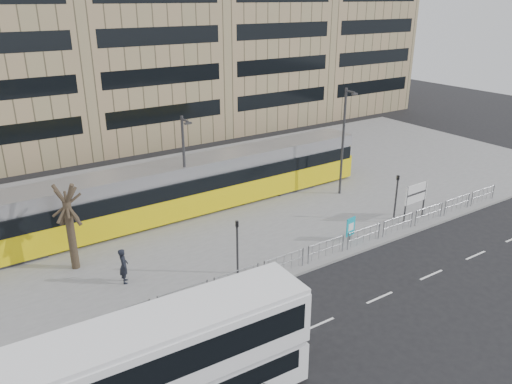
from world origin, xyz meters
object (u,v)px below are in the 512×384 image
tram (169,191)px  lamp_post_west (185,164)px  ad_panel (351,227)px  pedestrian (124,266)px  lamp_post_east (344,138)px  station_sign (416,195)px  traffic_light_west (237,240)px  bare_tree (63,180)px  traffic_light_east (397,191)px  double_decker_bus (165,366)px

tram → lamp_post_west: bearing=-56.4°
ad_panel → pedestrian: pedestrian is taller
ad_panel → lamp_post_east: size_ratio=0.19×
station_sign → traffic_light_west: 13.65m
bare_tree → station_sign: bearing=-15.9°
tram → traffic_light_west: (-0.12, -9.04, 0.13)m
ad_panel → traffic_light_west: bearing=167.4°
station_sign → pedestrian: (-19.07, 2.96, -0.76)m
pedestrian → bare_tree: size_ratio=0.28×
bare_tree → ad_panel: bearing=-21.4°
pedestrian → lamp_post_west: (6.32, 5.45, 2.92)m
tram → lamp_post_east: size_ratio=3.90×
station_sign → traffic_light_east: (-1.09, 0.72, 0.25)m
station_sign → lamp_post_west: 15.43m
ad_panel → lamp_post_west: lamp_post_west is taller
double_decker_bus → traffic_light_east: bearing=22.1°
station_sign → lamp_post_east: (-0.98, 6.18, 2.65)m
tram → lamp_post_west: (0.77, -1.12, 2.05)m
lamp_post_east → bare_tree: bearing=-179.3°
tram → ad_panel: 12.29m
station_sign → lamp_post_west: lamp_post_west is taller
station_sign → traffic_light_east: size_ratio=0.80×
station_sign → traffic_light_west: size_ratio=0.80×
tram → lamp_post_east: lamp_post_east is taller
double_decker_bus → lamp_post_east: lamp_post_east is taller
traffic_light_west → lamp_post_west: (0.89, 7.92, 1.92)m
pedestrian → bare_tree: bearing=46.9°
traffic_light_east → lamp_post_east: size_ratio=0.39×
station_sign → double_decker_bus: bearing=-165.0°
tram → station_sign: tram is taller
traffic_light_east → bare_tree: size_ratio=0.44×
ad_panel → pedestrian: size_ratio=0.76×
double_decker_bus → bare_tree: bearing=91.8°
ad_panel → pedestrian: (-13.29, 2.92, 0.10)m
traffic_light_east → lamp_post_west: size_ratio=0.44×
double_decker_bus → traffic_light_west: double_decker_bus is taller
station_sign → ad_panel: size_ratio=1.68×
traffic_light_east → ad_panel: bearing=-157.1°
double_decker_bus → traffic_light_east: (19.78, 7.25, -0.18)m
ad_panel → bare_tree: (-15.04, 5.90, 4.28)m
tram → pedestrian: tram is taller
tram → lamp_post_west: lamp_post_west is taller
pedestrian → traffic_light_east: traffic_light_east is taller
double_decker_bus → lamp_post_west: lamp_post_west is taller
ad_panel → traffic_light_east: bearing=-1.0°
pedestrian → traffic_light_east: bearing=-80.7°
pedestrian → double_decker_bus: bearing=-174.4°
traffic_light_west → lamp_post_east: bearing=40.6°
ad_panel → tram: bearing=119.9°
traffic_light_east → lamp_post_east: bearing=103.4°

